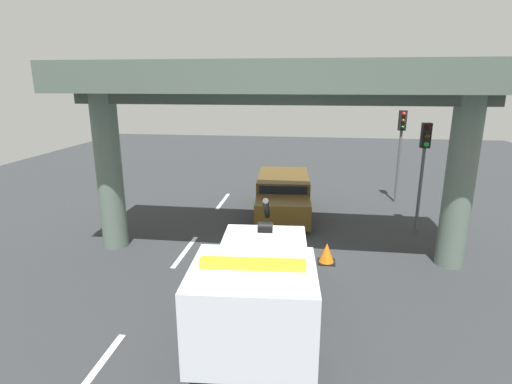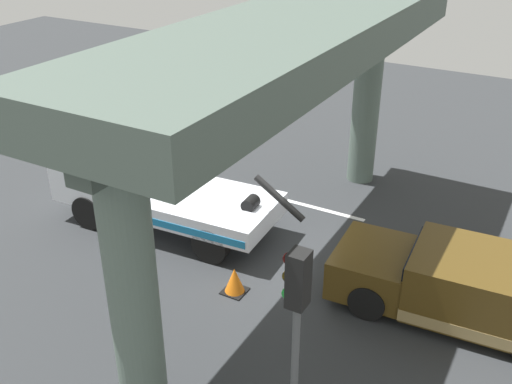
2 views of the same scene
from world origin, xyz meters
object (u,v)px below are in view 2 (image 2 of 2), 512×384
at_px(traffic_light_far, 296,317).
at_px(towed_van_green, 464,287).
at_px(tow_truck_white, 145,183).
at_px(traffic_cone_orange, 235,281).

bearing_deg(traffic_light_far, towed_van_green, -107.38).
distance_m(tow_truck_white, traffic_cone_orange, 4.39).
xyz_separation_m(towed_van_green, traffic_light_far, (1.63, 5.22, 2.25)).
xyz_separation_m(tow_truck_white, towed_van_green, (-8.79, -0.06, -0.42)).
distance_m(traffic_light_far, traffic_cone_orange, 5.46).
bearing_deg(traffic_light_far, traffic_cone_orange, -47.33).
height_order(towed_van_green, traffic_light_far, traffic_light_far).
bearing_deg(towed_van_green, traffic_cone_orange, 19.72).
relative_size(tow_truck_white, traffic_cone_orange, 11.17).
distance_m(towed_van_green, traffic_cone_orange, 5.16).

